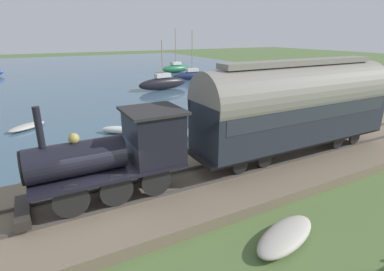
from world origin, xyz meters
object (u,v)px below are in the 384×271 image
steam_locomotive (121,149)px  rowboat_near_shore (184,134)px  rowboat_far_out (27,127)px  rowboat_mid_harbor (119,130)px  passenger_coach (296,104)px  beached_dinghy (285,236)px  sailboat_black (163,83)px  sailboat_navy (192,75)px  sailboat_green (176,68)px

steam_locomotive → rowboat_near_shore: (5.88, -5.46, -2.03)m
rowboat_far_out → rowboat_mid_harbor: size_ratio=1.14×
steam_locomotive → rowboat_far_out: size_ratio=2.15×
steam_locomotive → rowboat_mid_harbor: (8.66, -2.14, -2.06)m
passenger_coach → rowboat_far_out: size_ratio=3.97×
rowboat_near_shore → beached_dinghy: rowboat_near_shore is taller
steam_locomotive → rowboat_near_shore: bearing=-42.9°
steam_locomotive → rowboat_mid_harbor: 9.15m
sailboat_black → rowboat_near_shore: sailboat_black is taller
rowboat_near_shore → steam_locomotive: bearing=116.4°
steam_locomotive → rowboat_near_shore: size_ratio=2.49×
passenger_coach → rowboat_far_out: (12.57, 11.81, -2.82)m
sailboat_navy → rowboat_far_out: bearing=124.4°
steam_locomotive → passenger_coach: passenger_coach is taller
steam_locomotive → rowboat_far_out: (12.57, 3.20, -2.12)m
sailboat_navy → rowboat_near_shore: 24.96m
passenger_coach → sailboat_green: bearing=-16.3°
rowboat_mid_harbor → sailboat_navy: bearing=-3.2°
sailboat_navy → sailboat_black: (-5.48, 6.78, 0.14)m
sailboat_green → sailboat_navy: sailboat_green is taller
sailboat_navy → beached_dinghy: (-32.09, 13.92, -0.41)m
steam_locomotive → rowboat_mid_harbor: bearing=-13.9°
sailboat_black → rowboat_far_out: (-9.55, 14.17, -0.58)m
sailboat_green → rowboat_mid_harbor: 32.11m
passenger_coach → steam_locomotive: bearing=90.0°
steam_locomotive → passenger_coach: 8.64m
sailboat_green → rowboat_mid_harbor: (-27.24, 16.99, -0.46)m
steam_locomotive → rowboat_mid_harbor: steam_locomotive is taller
passenger_coach → rowboat_mid_harbor: (8.66, 6.47, -2.76)m
rowboat_far_out → steam_locomotive: bearing=157.3°
rowboat_far_out → rowboat_mid_harbor: (-3.91, -5.34, 0.06)m
passenger_coach → rowboat_far_out: 17.48m
sailboat_black → rowboat_far_out: bearing=116.1°
steam_locomotive → sailboat_black: size_ratio=0.94×
sailboat_navy → rowboat_near_shore: bearing=149.3°
passenger_coach → rowboat_far_out: passenger_coach is taller
passenger_coach → sailboat_navy: sailboat_navy is taller
steam_locomotive → sailboat_navy: (27.60, -17.75, -1.67)m
sailboat_black → rowboat_near_shore: bearing=153.4°
sailboat_green → sailboat_navy: bearing=159.8°
passenger_coach → sailboat_navy: 29.17m
sailboat_green → sailboat_black: size_ratio=1.11×
rowboat_near_shore → sailboat_black: bearing=-39.4°
passenger_coach → sailboat_navy: bearing=-18.3°
sailboat_green → beached_dinghy: (-40.40, 15.30, -0.48)m
sailboat_black → rowboat_far_out: 17.09m
rowboat_far_out → sailboat_navy: bearing=-91.4°
steam_locomotive → sailboat_navy: sailboat_navy is taller
beached_dinghy → rowboat_far_out: bearing=22.4°
sailboat_navy → rowboat_near_shore: sailboat_navy is taller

